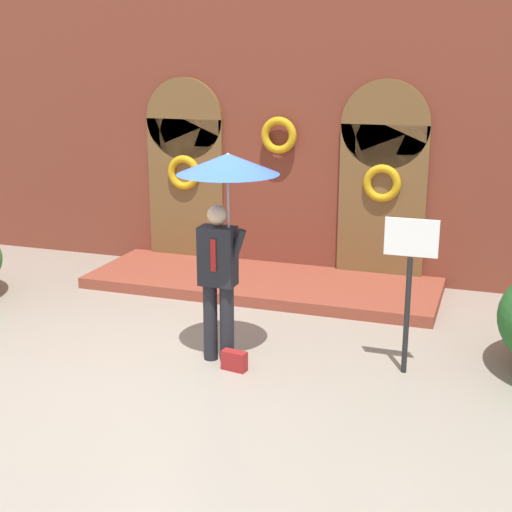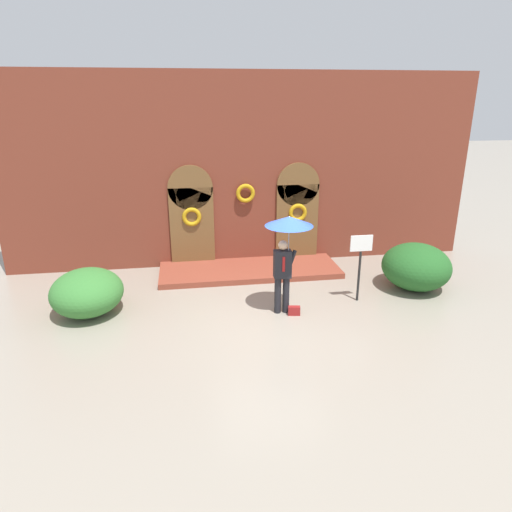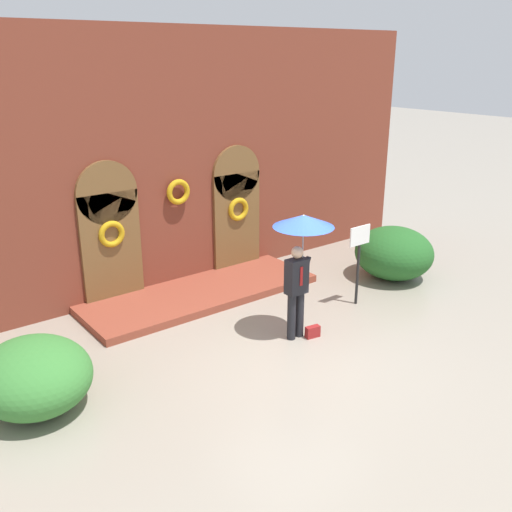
{
  "view_description": "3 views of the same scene",
  "coord_description": "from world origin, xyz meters",
  "px_view_note": "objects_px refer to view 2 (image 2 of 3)",
  "views": [
    {
      "loc": [
        3.24,
        -6.59,
        3.3
      ],
      "look_at": [
        0.56,
        1.15,
        1.05
      ],
      "focal_mm": 50.0,
      "sensor_mm": 36.0,
      "label": 1
    },
    {
      "loc": [
        -1.77,
        -9.28,
        4.91
      ],
      "look_at": [
        -0.12,
        1.14,
        1.19
      ],
      "focal_mm": 32.0,
      "sensor_mm": 36.0,
      "label": 2
    },
    {
      "loc": [
        -6.05,
        -6.75,
        5.04
      ],
      "look_at": [
        0.35,
        1.54,
        1.3
      ],
      "focal_mm": 40.0,
      "sensor_mm": 36.0,
      "label": 3
    }
  ],
  "objects_px": {
    "handbag": "(294,311)",
    "shrub_right": "(416,267)",
    "person_with_umbrella": "(287,236)",
    "sign_post": "(360,257)",
    "shrub_left": "(87,292)"
  },
  "relations": [
    {
      "from": "person_with_umbrella",
      "to": "shrub_left",
      "type": "relative_size",
      "value": 1.29
    },
    {
      "from": "sign_post",
      "to": "shrub_left",
      "type": "distance_m",
      "value": 6.63
    },
    {
      "from": "person_with_umbrella",
      "to": "handbag",
      "type": "relative_size",
      "value": 8.44
    },
    {
      "from": "person_with_umbrella",
      "to": "handbag",
      "type": "bearing_deg",
      "value": -50.92
    },
    {
      "from": "shrub_left",
      "to": "shrub_right",
      "type": "height_order",
      "value": "shrub_right"
    },
    {
      "from": "sign_post",
      "to": "shrub_right",
      "type": "xyz_separation_m",
      "value": [
        1.8,
        0.52,
        -0.55
      ]
    },
    {
      "from": "handbag",
      "to": "person_with_umbrella",
      "type": "bearing_deg",
      "value": 138.29
    },
    {
      "from": "handbag",
      "to": "shrub_right",
      "type": "xyz_separation_m",
      "value": [
        3.58,
        1.07,
        0.5
      ]
    },
    {
      "from": "person_with_umbrella",
      "to": "shrub_right",
      "type": "relative_size",
      "value": 1.27
    },
    {
      "from": "handbag",
      "to": "sign_post",
      "type": "relative_size",
      "value": 0.16
    },
    {
      "from": "person_with_umbrella",
      "to": "handbag",
      "type": "height_order",
      "value": "person_with_umbrella"
    },
    {
      "from": "handbag",
      "to": "sign_post",
      "type": "distance_m",
      "value": 2.14
    },
    {
      "from": "shrub_right",
      "to": "person_with_umbrella",
      "type": "bearing_deg",
      "value": -166.85
    },
    {
      "from": "handbag",
      "to": "shrub_right",
      "type": "bearing_deg",
      "value": 25.92
    },
    {
      "from": "shrub_left",
      "to": "person_with_umbrella",
      "type": "bearing_deg",
      "value": -8.4
    }
  ]
}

